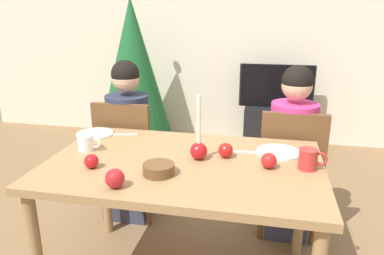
% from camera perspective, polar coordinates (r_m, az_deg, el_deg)
% --- Properties ---
extents(back_wall, '(6.40, 0.10, 2.60)m').
position_cam_1_polar(back_wall, '(4.32, 6.82, 15.14)').
color(back_wall, beige).
rests_on(back_wall, ground).
extents(dining_table, '(1.40, 0.90, 0.75)m').
position_cam_1_polar(dining_table, '(1.92, -1.24, -7.56)').
color(dining_table, '#99754C').
rests_on(dining_table, ground).
extents(chair_left, '(0.40, 0.40, 0.90)m').
position_cam_1_polar(chair_left, '(2.68, -9.92, -3.95)').
color(chair_left, brown).
rests_on(chair_left, ground).
extents(chair_right, '(0.40, 0.40, 0.90)m').
position_cam_1_polar(chair_right, '(2.51, 15.03, -5.85)').
color(chair_right, brown).
rests_on(chair_right, ground).
extents(person_left_child, '(0.30, 0.30, 1.17)m').
position_cam_1_polar(person_left_child, '(2.68, -9.73, -2.55)').
color(person_left_child, '#33384C').
rests_on(person_left_child, ground).
extents(person_right_child, '(0.30, 0.30, 1.17)m').
position_cam_1_polar(person_right_child, '(2.51, 15.10, -4.35)').
color(person_right_child, '#33384C').
rests_on(person_right_child, ground).
extents(tv_stand, '(0.64, 0.40, 0.48)m').
position_cam_1_polar(tv_stand, '(4.19, 12.53, -0.03)').
color(tv_stand, black).
rests_on(tv_stand, ground).
extents(tv, '(0.79, 0.05, 0.46)m').
position_cam_1_polar(tv, '(4.07, 12.97, 6.28)').
color(tv, black).
rests_on(tv, tv_stand).
extents(christmas_tree, '(0.82, 0.82, 1.71)m').
position_cam_1_polar(christmas_tree, '(4.04, -9.11, 8.93)').
color(christmas_tree, brown).
rests_on(christmas_tree, ground).
extents(candle_centerpiece, '(0.09, 0.09, 0.34)m').
position_cam_1_polar(candle_centerpiece, '(1.89, 1.04, -2.99)').
color(candle_centerpiece, red).
rests_on(candle_centerpiece, dining_table).
extents(plate_left, '(0.22, 0.22, 0.01)m').
position_cam_1_polar(plate_left, '(2.36, -14.85, -0.95)').
color(plate_left, white).
rests_on(plate_left, dining_table).
extents(plate_right, '(0.24, 0.24, 0.01)m').
position_cam_1_polar(plate_right, '(2.05, 13.27, -3.74)').
color(plate_right, silver).
rests_on(plate_right, dining_table).
extents(mug_left, '(0.13, 0.09, 0.09)m').
position_cam_1_polar(mug_left, '(2.10, -16.04, -2.30)').
color(mug_left, white).
rests_on(mug_left, dining_table).
extents(mug_right, '(0.14, 0.09, 0.10)m').
position_cam_1_polar(mug_right, '(1.87, 17.66, -4.70)').
color(mug_right, '#B72D2D').
rests_on(mug_right, dining_table).
extents(fork_left, '(0.18, 0.06, 0.01)m').
position_cam_1_polar(fork_left, '(2.32, -10.64, -1.06)').
color(fork_left, silver).
rests_on(fork_left, dining_table).
extents(fork_right, '(0.18, 0.01, 0.01)m').
position_cam_1_polar(fork_right, '(2.02, 8.23, -3.80)').
color(fork_right, silver).
rests_on(fork_right, dining_table).
extents(bowl_walnuts, '(0.15, 0.15, 0.05)m').
position_cam_1_polar(bowl_walnuts, '(1.75, -5.19, -6.46)').
color(bowl_walnuts, brown).
rests_on(bowl_walnuts, dining_table).
extents(apple_near_candle, '(0.08, 0.08, 0.08)m').
position_cam_1_polar(apple_near_candle, '(1.84, 11.83, -5.05)').
color(apple_near_candle, red).
rests_on(apple_near_candle, dining_table).
extents(apple_by_left_plate, '(0.09, 0.09, 0.09)m').
position_cam_1_polar(apple_by_left_plate, '(1.64, -11.89, -7.73)').
color(apple_by_left_plate, '#AE1B23').
rests_on(apple_by_left_plate, dining_table).
extents(apple_by_right_mug, '(0.08, 0.08, 0.08)m').
position_cam_1_polar(apple_by_right_mug, '(1.94, 5.24, -3.54)').
color(apple_by_right_mug, red).
rests_on(apple_by_right_mug, dining_table).
extents(apple_far_edge, '(0.07, 0.07, 0.07)m').
position_cam_1_polar(apple_far_edge, '(1.87, -15.35, -5.07)').
color(apple_far_edge, red).
rests_on(apple_far_edge, dining_table).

